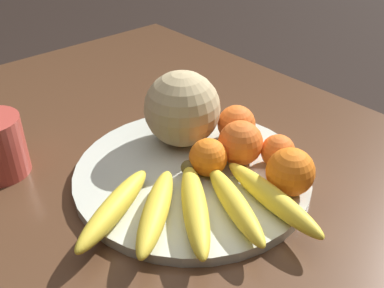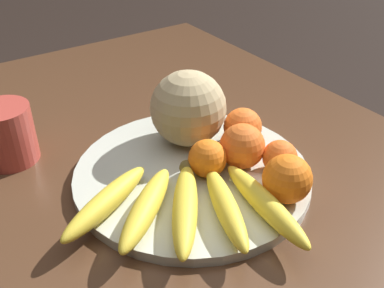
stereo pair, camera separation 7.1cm
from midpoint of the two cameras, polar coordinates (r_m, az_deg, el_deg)
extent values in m
cube|color=#4C301E|center=(0.70, 2.43, -9.38)|extent=(1.47, 0.97, 0.04)
cube|color=#4C301E|center=(1.54, -0.18, -0.51)|extent=(0.07, 0.07, 0.71)
cylinder|color=beige|center=(0.74, 2.74, -3.86)|extent=(0.39, 0.39, 0.02)
torus|color=#1E4C56|center=(0.74, 2.74, -3.72)|extent=(0.39, 0.39, 0.01)
sphere|color=tan|center=(0.78, 2.14, 4.48)|extent=(0.13, 0.13, 0.13)
sphere|color=brown|center=(0.71, 2.23, -3.10)|extent=(0.03, 0.03, 0.03)
ellipsoid|color=yellow|center=(0.65, -7.78, -7.38)|extent=(0.11, 0.18, 0.03)
ellipsoid|color=yellow|center=(0.64, -2.86, -7.99)|extent=(0.15, 0.16, 0.04)
ellipsoid|color=yellow|center=(0.64, 2.34, -8.23)|extent=(0.18, 0.14, 0.04)
ellipsoid|color=yellow|center=(0.64, 7.51, -8.06)|extent=(0.18, 0.10, 0.03)
ellipsoid|color=yellow|center=(0.66, 12.34, -7.52)|extent=(0.20, 0.06, 0.03)
sphere|color=orange|center=(0.74, 13.82, -1.74)|extent=(0.06, 0.06, 0.06)
sphere|color=orange|center=(0.71, 4.83, -1.93)|extent=(0.06, 0.06, 0.06)
sphere|color=orange|center=(0.74, 9.16, -0.36)|extent=(0.07, 0.07, 0.07)
sphere|color=orange|center=(0.79, 9.00, 2.07)|extent=(0.07, 0.07, 0.07)
sphere|color=orange|center=(0.68, 14.96, -4.40)|extent=(0.07, 0.07, 0.07)
cube|color=white|center=(0.73, 10.57, -4.44)|extent=(0.07, 0.07, 0.00)
cylinder|color=#B74238|center=(0.81, -20.25, 1.10)|extent=(0.10, 0.10, 0.10)
camera|label=1|loc=(0.04, -87.14, 1.87)|focal=42.00mm
camera|label=2|loc=(0.04, 92.86, -1.87)|focal=42.00mm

